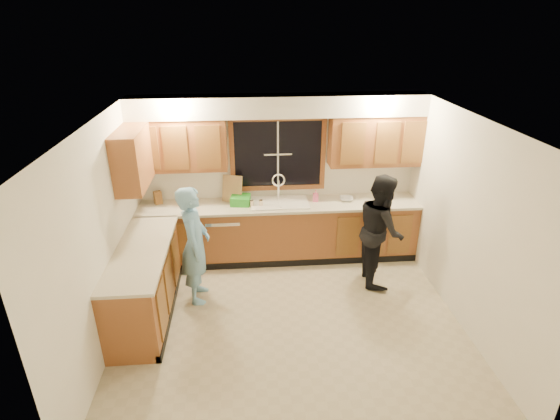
# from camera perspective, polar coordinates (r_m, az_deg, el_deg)

# --- Properties ---
(floor) EXTENTS (4.20, 4.20, 0.00)m
(floor) POSITION_cam_1_polar(r_m,az_deg,el_deg) (5.65, 1.33, -14.32)
(floor) COLOR #B7AA8C
(floor) RESTS_ON ground
(ceiling) EXTENTS (4.20, 4.20, 0.00)m
(ceiling) POSITION_cam_1_polar(r_m,az_deg,el_deg) (4.53, 1.64, 11.19)
(ceiling) COLOR white
(wall_back) EXTENTS (4.20, 0.00, 4.20)m
(wall_back) POSITION_cam_1_polar(r_m,az_deg,el_deg) (6.71, -0.28, 4.46)
(wall_back) COLOR white
(wall_back) RESTS_ON ground
(wall_left) EXTENTS (0.00, 3.80, 3.80)m
(wall_left) POSITION_cam_1_polar(r_m,az_deg,el_deg) (5.20, -22.27, -3.66)
(wall_left) COLOR white
(wall_left) RESTS_ON ground
(wall_right) EXTENTS (0.00, 3.80, 3.80)m
(wall_right) POSITION_cam_1_polar(r_m,az_deg,el_deg) (5.58, 23.43, -1.91)
(wall_right) COLOR white
(wall_right) RESTS_ON ground
(base_cabinets_back) EXTENTS (4.20, 0.60, 0.88)m
(base_cabinets_back) POSITION_cam_1_polar(r_m,az_deg,el_deg) (6.76, -0.06, -2.88)
(base_cabinets_back) COLOR brown
(base_cabinets_back) RESTS_ON ground
(base_cabinets_left) EXTENTS (0.60, 1.90, 0.88)m
(base_cabinets_left) POSITION_cam_1_polar(r_m,az_deg,el_deg) (5.80, -17.21, -9.07)
(base_cabinets_left) COLOR brown
(base_cabinets_left) RESTS_ON ground
(countertop_back) EXTENTS (4.20, 0.63, 0.04)m
(countertop_back) POSITION_cam_1_polar(r_m,az_deg,el_deg) (6.54, -0.05, 0.64)
(countertop_back) COLOR beige
(countertop_back) RESTS_ON base_cabinets_back
(countertop_left) EXTENTS (0.63, 1.90, 0.04)m
(countertop_left) POSITION_cam_1_polar(r_m,az_deg,el_deg) (5.57, -17.64, -5.11)
(countertop_left) COLOR beige
(countertop_left) RESTS_ON base_cabinets_left
(upper_cabinets_left) EXTENTS (1.35, 0.33, 0.75)m
(upper_cabinets_left) POSITION_cam_1_polar(r_m,az_deg,el_deg) (6.42, -13.08, 8.31)
(upper_cabinets_left) COLOR brown
(upper_cabinets_left) RESTS_ON wall_back
(upper_cabinets_right) EXTENTS (1.35, 0.33, 0.75)m
(upper_cabinets_right) POSITION_cam_1_polar(r_m,az_deg,el_deg) (6.64, 12.34, 8.90)
(upper_cabinets_right) COLOR brown
(upper_cabinets_right) RESTS_ON wall_back
(upper_cabinets_return) EXTENTS (0.33, 0.90, 0.75)m
(upper_cabinets_return) POSITION_cam_1_polar(r_m,az_deg,el_deg) (5.94, -18.72, 6.36)
(upper_cabinets_return) COLOR brown
(upper_cabinets_return) RESTS_ON wall_left
(soffit) EXTENTS (4.20, 0.35, 0.30)m
(soffit) POSITION_cam_1_polar(r_m,az_deg,el_deg) (6.24, -0.17, 13.45)
(soffit) COLOR white
(soffit) RESTS_ON wall_back
(window_frame) EXTENTS (1.44, 0.03, 1.14)m
(window_frame) POSITION_cam_1_polar(r_m,az_deg,el_deg) (6.59, -0.28, 7.30)
(window_frame) COLOR black
(window_frame) RESTS_ON wall_back
(sink) EXTENTS (0.86, 0.52, 0.57)m
(sink) POSITION_cam_1_polar(r_m,az_deg,el_deg) (6.58, -0.06, 0.43)
(sink) COLOR white
(sink) RESTS_ON countertop_back
(dishwasher) EXTENTS (0.60, 0.56, 0.82)m
(dishwasher) POSITION_cam_1_polar(r_m,az_deg,el_deg) (6.75, -7.27, -3.40)
(dishwasher) COLOR silver
(dishwasher) RESTS_ON floor
(stove) EXTENTS (0.58, 0.75, 0.90)m
(stove) POSITION_cam_1_polar(r_m,az_deg,el_deg) (5.34, -18.40, -12.33)
(stove) COLOR silver
(stove) RESTS_ON floor
(man) EXTENTS (0.39, 0.59, 1.60)m
(man) POSITION_cam_1_polar(r_m,az_deg,el_deg) (5.75, -11.06, -4.50)
(man) COLOR #73ADD9
(man) RESTS_ON floor
(woman) EXTENTS (0.65, 0.81, 1.59)m
(woman) POSITION_cam_1_polar(r_m,az_deg,el_deg) (6.20, 13.00, -2.51)
(woman) COLOR black
(woman) RESTS_ON floor
(knife_block) EXTENTS (0.14, 0.13, 0.19)m
(knife_block) POSITION_cam_1_polar(r_m,az_deg,el_deg) (6.76, -15.66, 1.57)
(knife_block) COLOR brown
(knife_block) RESTS_ON countertop_back
(cutting_board) EXTENTS (0.32, 0.20, 0.40)m
(cutting_board) POSITION_cam_1_polar(r_m,az_deg,el_deg) (6.59, -6.25, 2.78)
(cutting_board) COLOR tan
(cutting_board) RESTS_ON countertop_back
(dish_crate) EXTENTS (0.31, 0.29, 0.13)m
(dish_crate) POSITION_cam_1_polar(r_m,az_deg,el_deg) (6.53, -5.18, 1.30)
(dish_crate) COLOR green
(dish_crate) RESTS_ON countertop_back
(soap_bottle) EXTENTS (0.09, 0.09, 0.18)m
(soap_bottle) POSITION_cam_1_polar(r_m,az_deg,el_deg) (6.62, 4.68, 1.87)
(soap_bottle) COLOR #ED5A8B
(soap_bottle) RESTS_ON countertop_back
(bowl) EXTENTS (0.23, 0.23, 0.05)m
(bowl) POSITION_cam_1_polar(r_m,az_deg,el_deg) (6.72, 8.65, 1.45)
(bowl) COLOR silver
(bowl) RESTS_ON countertop_back
(can_left) EXTENTS (0.07, 0.07, 0.11)m
(can_left) POSITION_cam_1_polar(r_m,az_deg,el_deg) (6.42, -3.72, 0.83)
(can_left) COLOR beige
(can_left) RESTS_ON countertop_back
(can_right) EXTENTS (0.07, 0.07, 0.11)m
(can_right) POSITION_cam_1_polar(r_m,az_deg,el_deg) (6.42, -2.50, 0.86)
(can_right) COLOR beige
(can_right) RESTS_ON countertop_back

